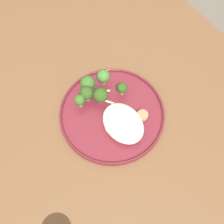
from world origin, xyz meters
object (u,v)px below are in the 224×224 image
at_px(seared_scallop_large_seared, 142,115).
at_px(seared_scallop_front_small, 110,128).
at_px(broccoli_floret_beside_noodles, 80,100).
at_px(seared_scallop_center_golden, 116,108).
at_px(seared_scallop_tiny_bay, 111,117).
at_px(broccoli_floret_near_rim, 88,83).
at_px(broccoli_floret_split_head, 87,93).
at_px(broccoli_floret_front_edge, 122,88).
at_px(broccoli_floret_rear_charred, 103,76).
at_px(broccoli_floret_tall_stalk, 101,95).
at_px(seared_scallop_rear_pale, 124,126).
at_px(dinner_plate, 112,114).
at_px(seared_scallop_left_edge, 120,119).
at_px(seared_scallop_on_noodles, 133,130).

xyz_separation_m(seared_scallop_large_seared, seared_scallop_front_small, (0.02, 0.09, -0.00)).
xyz_separation_m(seared_scallop_large_seared, broccoli_floret_beside_noodles, (0.13, 0.12, 0.02)).
bearing_deg(seared_scallop_center_golden, seared_scallop_tiny_bay, 116.77).
relative_size(seared_scallop_large_seared, broccoli_floret_near_rim, 0.55).
bearing_deg(broccoli_floret_split_head, broccoli_floret_front_edge, -116.11).
height_order(broccoli_floret_rear_charred, broccoli_floret_beside_noodles, broccoli_floret_rear_charred).
distance_m(seared_scallop_front_small, broccoli_floret_split_head, 0.11).
xyz_separation_m(broccoli_floret_tall_stalk, broccoli_floret_split_head, (0.03, 0.03, -0.00)).
height_order(seared_scallop_tiny_bay, seared_scallop_rear_pale, seared_scallop_rear_pale).
xyz_separation_m(seared_scallop_center_golden, broccoli_floret_near_rim, (0.10, 0.02, 0.02)).
height_order(seared_scallop_front_small, broccoli_floret_front_edge, broccoli_floret_front_edge).
height_order(dinner_plate, seared_scallop_rear_pale, seared_scallop_rear_pale).
bearing_deg(broccoli_floret_near_rim, seared_scallop_rear_pale, -176.52).
xyz_separation_m(dinner_plate, broccoli_floret_rear_charred, (0.09, -0.04, 0.04)).
bearing_deg(seared_scallop_rear_pale, dinner_plate, 1.04).
relative_size(seared_scallop_tiny_bay, seared_scallop_rear_pale, 1.38).
bearing_deg(broccoli_floret_tall_stalk, seared_scallop_front_small, 159.85).
height_order(broccoli_floret_front_edge, broccoli_floret_near_rim, broccoli_floret_near_rim).
bearing_deg(seared_scallop_rear_pale, seared_scallop_center_golden, -13.82).
distance_m(seared_scallop_left_edge, broccoli_floret_tall_stalk, 0.08).
bearing_deg(seared_scallop_on_noodles, seared_scallop_large_seared, -68.90).
bearing_deg(seared_scallop_on_noodles, seared_scallop_tiny_bay, 19.60).
xyz_separation_m(seared_scallop_on_noodles, broccoli_floret_near_rim, (0.18, 0.02, 0.02)).
xyz_separation_m(seared_scallop_large_seared, seared_scallop_on_noodles, (-0.02, 0.05, -0.00)).
distance_m(broccoli_floret_rear_charred, broccoli_floret_near_rim, 0.05).
height_order(seared_scallop_tiny_bay, seared_scallop_center_golden, same).
distance_m(broccoli_floret_tall_stalk, broccoli_floret_near_rim, 0.05).
bearing_deg(broccoli_floret_tall_stalk, seared_scallop_left_edge, -174.54).
bearing_deg(seared_scallop_large_seared, seared_scallop_on_noodles, 111.10).
bearing_deg(broccoli_floret_rear_charred, seared_scallop_left_edge, 165.22).
bearing_deg(broccoli_floret_near_rim, seared_scallop_on_noodles, -173.20).
bearing_deg(seared_scallop_rear_pale, seared_scallop_large_seared, -93.77).
xyz_separation_m(seared_scallop_left_edge, seared_scallop_tiny_bay, (0.02, 0.02, 0.00)).
bearing_deg(broccoli_floret_rear_charred, broccoli_floret_front_edge, -159.30).
relative_size(seared_scallop_front_small, broccoli_floret_front_edge, 0.52).
bearing_deg(broccoli_floret_front_edge, seared_scallop_center_golden, 124.38).
bearing_deg(broccoli_floret_front_edge, seared_scallop_left_edge, 139.94).
height_order(seared_scallop_center_golden, broccoli_floret_tall_stalk, broccoli_floret_tall_stalk).
bearing_deg(broccoli_floret_rear_charred, broccoli_floret_tall_stalk, 137.14).
xyz_separation_m(dinner_plate, broccoli_floret_split_head, (0.08, 0.03, 0.03)).
distance_m(broccoli_floret_front_edge, broccoli_floret_split_head, 0.10).
bearing_deg(seared_scallop_large_seared, seared_scallop_tiny_bay, 55.87).
bearing_deg(seared_scallop_left_edge, broccoli_floret_near_rim, 6.05).
xyz_separation_m(seared_scallop_center_golden, broccoli_floret_tall_stalk, (0.05, 0.02, 0.02)).
relative_size(broccoli_floret_front_edge, broccoli_floret_split_head, 0.87).
xyz_separation_m(broccoli_floret_front_edge, broccoli_floret_tall_stalk, (0.02, 0.06, 0.00)).
relative_size(broccoli_floret_split_head, broccoli_floret_near_rim, 1.00).
xyz_separation_m(seared_scallop_tiny_bay, seared_scallop_rear_pale, (-0.04, -0.01, 0.00)).
distance_m(seared_scallop_tiny_bay, broccoli_floret_front_edge, 0.09).
distance_m(seared_scallop_rear_pale, broccoli_floret_rear_charred, 0.15).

